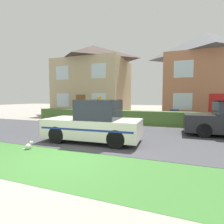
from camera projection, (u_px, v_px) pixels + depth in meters
ground_plane at (66, 158)px, 5.21m from camera, size 80.00×80.00×0.00m
road_strip at (109, 134)px, 8.52m from camera, size 28.00×5.77×0.01m
lawn_verge at (55, 164)px, 4.74m from camera, size 28.00×2.31×0.01m
garden_hedge at (127, 117)px, 12.08m from camera, size 14.16×0.73×0.92m
police_car at (94, 123)px, 7.09m from camera, size 3.94×1.81×1.82m
cat at (29, 146)px, 6.08m from camera, size 0.28×0.28×0.29m
house_left at (93, 80)px, 18.77m from camera, size 7.29×5.95×7.34m
house_right at (205, 75)px, 15.39m from camera, size 7.06×6.05×7.47m
wheelie_bin at (174, 116)px, 12.04m from camera, size 0.61×0.60×1.02m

